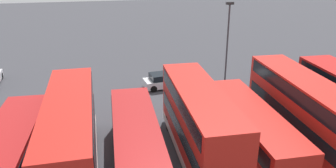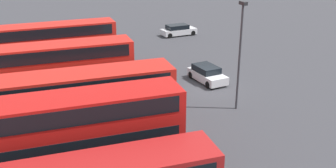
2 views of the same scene
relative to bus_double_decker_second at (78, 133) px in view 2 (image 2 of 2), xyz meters
name	(u,v)px [view 2 (image 2 of 2)]	position (x,y,z in m)	size (l,w,h in m)	color
ground_plane	(208,88)	(8.86, -12.11, -2.45)	(140.00, 140.00, 0.00)	#38383D
bus_double_decker_second	(78,133)	(0.00, 0.00, 0.00)	(3.05, 11.29, 4.55)	#B71411
bus_double_decker_third	(79,105)	(3.53, -0.62, 0.00)	(3.04, 11.82, 4.55)	red
bus_single_deck_fourth	(73,96)	(7.17, -0.69, -0.83)	(2.86, 10.62, 2.95)	red
bus_double_decker_fifth	(65,70)	(10.65, -0.65, 0.00)	(2.88, 10.50, 4.55)	red
bus_single_deck_sixth	(59,66)	(14.46, -0.52, -0.83)	(2.96, 10.64, 2.95)	#A51919
bus_double_decker_seventh	(55,46)	(18.05, -0.62, 0.00)	(2.69, 11.36, 4.55)	red
bus_single_deck_far_end	(48,46)	(21.38, -0.17, -0.83)	(3.11, 11.74, 2.95)	#A51919
car_hatchback_silver	(207,74)	(10.27, -12.68, -1.75)	(4.20, 2.27, 1.43)	silver
car_small_green	(178,30)	(26.87, -16.79, -1.75)	(2.16, 4.67, 1.43)	silver
lamp_post_tall	(240,48)	(4.32, -12.17, 2.21)	(0.70, 0.30, 7.96)	#38383D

